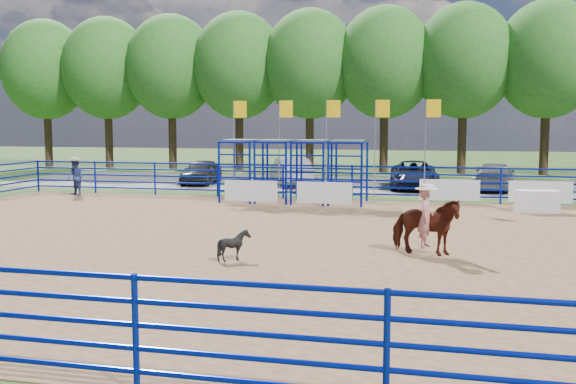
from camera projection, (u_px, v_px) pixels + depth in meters
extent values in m
plane|color=#3B5823|center=(304.00, 244.00, 17.48)|extent=(120.00, 120.00, 0.00)
cube|color=olive|center=(304.00, 243.00, 17.48)|extent=(30.00, 20.00, 0.02)
cube|color=gray|center=(369.00, 185.00, 33.94)|extent=(40.00, 10.00, 0.01)
cube|color=silver|center=(537.00, 201.00, 23.51)|extent=(1.55, 0.80, 0.80)
imported|color=#5A2012|center=(425.00, 226.00, 15.85)|extent=(1.80, 1.02, 1.44)
imported|color=maroon|center=(426.00, 188.00, 15.74)|extent=(0.43, 0.59, 1.48)
cylinder|color=white|center=(427.00, 157.00, 15.66)|extent=(0.54, 0.54, 0.12)
imported|color=black|center=(234.00, 245.00, 15.24)|extent=(0.70, 0.63, 0.74)
imported|color=navy|center=(76.00, 177.00, 28.78)|extent=(0.97, 0.88, 1.63)
cylinder|color=tan|center=(75.00, 159.00, 28.69)|extent=(0.56, 0.56, 0.11)
imported|color=black|center=(201.00, 172.00, 34.32)|extent=(1.88, 3.98, 1.32)
imported|color=gray|center=(290.00, 171.00, 33.51)|extent=(3.21, 4.68, 1.46)
imported|color=black|center=(414.00, 175.00, 31.90)|extent=(2.59, 5.09, 1.38)
imported|color=#5D5D5F|center=(494.00, 177.00, 31.22)|extent=(2.37, 4.72, 1.32)
cube|color=white|center=(251.00, 191.00, 25.80)|extent=(2.20, 0.04, 0.85)
cube|color=white|center=(324.00, 193.00, 25.12)|extent=(2.20, 0.04, 0.85)
cube|color=white|center=(449.00, 190.00, 26.16)|extent=(2.40, 0.04, 0.85)
cube|color=white|center=(540.00, 192.00, 25.37)|extent=(2.40, 0.04, 0.85)
cylinder|color=#3F2B19|center=(48.00, 134.00, 48.04)|extent=(0.56, 0.56, 4.80)
ellipsoid|color=#2A611F|center=(45.00, 65.00, 47.48)|extent=(6.40, 6.40, 7.36)
cylinder|color=#3F2B19|center=(109.00, 135.00, 46.91)|extent=(0.56, 0.56, 4.80)
ellipsoid|color=#2A611F|center=(107.00, 63.00, 46.35)|extent=(6.40, 6.40, 7.36)
cylinder|color=#3F2B19|center=(173.00, 135.00, 45.78)|extent=(0.56, 0.56, 4.80)
ellipsoid|color=#2A611F|center=(171.00, 62.00, 45.22)|extent=(6.40, 6.40, 7.36)
cylinder|color=#3F2B19|center=(239.00, 135.00, 44.65)|extent=(0.56, 0.56, 4.80)
ellipsoid|color=#2A611F|center=(239.00, 60.00, 44.09)|extent=(6.40, 6.40, 7.36)
cylinder|color=#3F2B19|center=(310.00, 136.00, 43.52)|extent=(0.56, 0.56, 4.80)
ellipsoid|color=#2A611F|center=(310.00, 58.00, 42.96)|extent=(6.40, 6.40, 7.36)
cylinder|color=#3F2B19|center=(384.00, 136.00, 42.39)|extent=(0.56, 0.56, 4.80)
ellipsoid|color=#2A611F|center=(385.00, 57.00, 41.83)|extent=(6.40, 6.40, 7.36)
cylinder|color=#3F2B19|center=(462.00, 136.00, 41.26)|extent=(0.56, 0.56, 4.80)
ellipsoid|color=#2A611F|center=(464.00, 55.00, 40.70)|extent=(6.40, 6.40, 7.36)
cylinder|color=#3F2B19|center=(545.00, 137.00, 40.13)|extent=(0.56, 0.56, 4.80)
ellipsoid|color=#2A611F|center=(548.00, 53.00, 39.57)|extent=(6.40, 6.40, 7.36)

